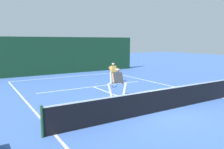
% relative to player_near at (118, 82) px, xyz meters
% --- Properties ---
extents(ground_plane, '(80.00, 80.00, 0.00)m').
position_rel_player_near_xyz_m(ground_plane, '(0.28, -2.95, -0.91)').
color(ground_plane, '#4066B5').
extents(court_line_baseline_far, '(9.35, 0.10, 0.01)m').
position_rel_player_near_xyz_m(court_line_baseline_far, '(0.28, 8.50, -0.91)').
color(court_line_baseline_far, white).
rests_on(court_line_baseline_far, ground_plane).
extents(court_line_sideline_left, '(0.10, 22.91, 0.01)m').
position_rel_player_near_xyz_m(court_line_sideline_left, '(-4.40, -2.95, -0.91)').
color(court_line_sideline_left, white).
rests_on(court_line_sideline_left, ground_plane).
extents(court_line_sideline_right, '(0.10, 22.91, 0.01)m').
position_rel_player_near_xyz_m(court_line_sideline_right, '(4.96, -2.95, -0.91)').
color(court_line_sideline_right, white).
rests_on(court_line_sideline_right, ground_plane).
extents(court_line_service, '(7.63, 0.10, 0.01)m').
position_rel_player_near_xyz_m(court_line_service, '(0.28, 3.47, -0.91)').
color(court_line_service, white).
rests_on(court_line_service, ground_plane).
extents(court_line_centre, '(0.10, 6.40, 0.01)m').
position_rel_player_near_xyz_m(court_line_centre, '(0.28, 0.25, -0.91)').
color(court_line_centre, white).
rests_on(court_line_centre, ground_plane).
extents(tennis_net, '(10.26, 0.09, 1.07)m').
position_rel_player_near_xyz_m(tennis_net, '(0.28, -2.95, -0.39)').
color(tennis_net, '#1E4723').
rests_on(tennis_net, ground_plane).
extents(player_near, '(1.15, 0.84, 1.66)m').
position_rel_player_near_xyz_m(player_near, '(0.00, 0.00, 0.00)').
color(player_near, silver).
rests_on(player_near, ground_plane).
extents(player_far, '(0.77, 0.86, 1.52)m').
position_rel_player_near_xyz_m(player_far, '(2.09, 3.80, -0.08)').
color(player_far, silver).
rests_on(player_far, ground_plane).
extents(tennis_ball, '(0.07, 0.07, 0.07)m').
position_rel_player_near_xyz_m(tennis_ball, '(0.91, 4.18, -0.88)').
color(tennis_ball, '#D1E033').
rests_on(tennis_ball, ground_plane).
extents(back_fence_windscreen, '(16.31, 0.12, 3.46)m').
position_rel_player_near_xyz_m(back_fence_windscreen, '(0.28, 10.52, 0.81)').
color(back_fence_windscreen, '#133921').
rests_on(back_fence_windscreen, ground_plane).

